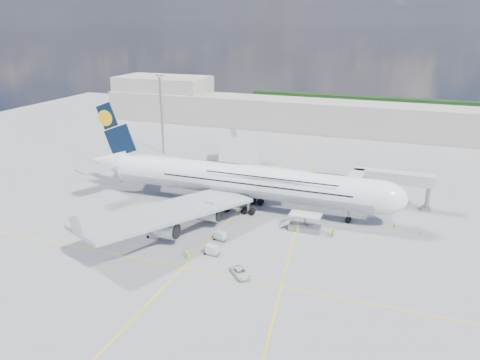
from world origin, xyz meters
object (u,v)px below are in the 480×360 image
(dolly_nose_far, at_px, (212,250))
(dolly_back, at_px, (136,227))
(dolly_row_a, at_px, (171,215))
(cone_tail, at_px, (121,182))
(crew_tug, at_px, (187,254))
(cone_nose, at_px, (420,233))
(crew_nose, at_px, (395,224))
(light_mast, at_px, (161,114))
(airliner, at_px, (242,180))
(dolly_row_b, at_px, (125,218))
(cone_wing_right_inner, at_px, (210,216))
(cargo_loader, at_px, (304,225))
(jet_bridge, at_px, (378,180))
(catering_truck_outer, at_px, (239,164))
(cone_wing_left_outer, at_px, (217,162))
(crew_wing, at_px, (159,228))
(cone_wing_right_outer, at_px, (131,233))
(baggage_tug, at_px, (153,234))
(dolly_nose_near, at_px, (220,236))
(crew_van, at_px, (297,229))
(service_van, at_px, (240,273))
(cone_wing_left_inner, at_px, (195,189))
(catering_truck_inner, at_px, (236,169))
(crew_loader, at_px, (332,233))

(dolly_nose_far, bearing_deg, dolly_back, 175.18)
(dolly_row_a, xyz_separation_m, cone_tail, (-24.61, 17.19, -0.76))
(crew_tug, relative_size, cone_nose, 3.54)
(crew_nose, bearing_deg, light_mast, 138.70)
(airliner, relative_size, dolly_row_b, 25.74)
(crew_tug, bearing_deg, cone_wing_right_inner, 124.49)
(cargo_loader, distance_m, crew_nose, 19.35)
(light_mast, xyz_separation_m, cone_nose, (79.72, -35.54, -12.95))
(dolly_row_a, bearing_deg, airliner, 61.76)
(cargo_loader, bearing_deg, jet_bridge, 54.25)
(light_mast, xyz_separation_m, catering_truck_outer, (29.48, -8.19, -11.28))
(airliner, height_order, cone_tail, airliner)
(jet_bridge, distance_m, cone_wing_left_outer, 54.08)
(airliner, relative_size, crew_wing, 51.26)
(dolly_row_a, height_order, cone_nose, dolly_row_a)
(dolly_back, height_order, cone_wing_right_outer, cone_wing_right_outer)
(airliner, height_order, dolly_nose_far, airliner)
(dolly_row_a, xyz_separation_m, baggage_tug, (1.09, -9.45, -0.29))
(dolly_row_b, distance_m, crew_tug, 23.89)
(crew_nose, xyz_separation_m, cone_tail, (-71.32, 4.86, -0.58))
(cargo_loader, relative_size, catering_truck_outer, 1.20)
(dolly_nose_near, height_order, crew_van, dolly_nose_near)
(crew_wing, bearing_deg, light_mast, 44.57)
(jet_bridge, height_order, baggage_tug, jet_bridge)
(service_van, relative_size, cone_wing_left_inner, 7.99)
(cone_wing_right_inner, distance_m, cone_tail, 34.63)
(airliner, bearing_deg, catering_truck_outer, 111.90)
(dolly_row_a, distance_m, baggage_tug, 9.51)
(crew_tug, distance_m, cone_wing_left_inner, 37.17)
(cone_nose, bearing_deg, crew_tug, -146.99)
(jet_bridge, height_order, catering_truck_outer, jet_bridge)
(cone_wing_right_outer, bearing_deg, dolly_back, 101.42)
(dolly_nose_far, height_order, crew_tug, crew_tug)
(cone_wing_left_inner, bearing_deg, service_van, -54.66)
(crew_nose, height_order, cone_nose, crew_nose)
(dolly_row_b, relative_size, cone_wing_left_outer, 5.46)
(cone_wing_right_outer, bearing_deg, catering_truck_outer, 83.31)
(airliner, distance_m, cone_tail, 37.93)
(cargo_loader, relative_size, cone_nose, 16.11)
(dolly_back, bearing_deg, dolly_nose_near, 12.75)
(catering_truck_inner, bearing_deg, dolly_row_a, -97.03)
(light_mast, relative_size, crew_wing, 16.52)
(dolly_row_a, distance_m, cone_wing_left_outer, 44.29)
(crew_loader, bearing_deg, crew_tug, -98.81)
(dolly_row_a, bearing_deg, cargo_loader, 27.29)
(airliner, bearing_deg, crew_tug, -92.20)
(dolly_back, bearing_deg, airliner, 56.53)
(light_mast, distance_m, crew_van, 72.07)
(dolly_back, distance_m, service_van, 29.32)
(dolly_back, xyz_separation_m, catering_truck_outer, (6.25, 45.66, 1.60))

